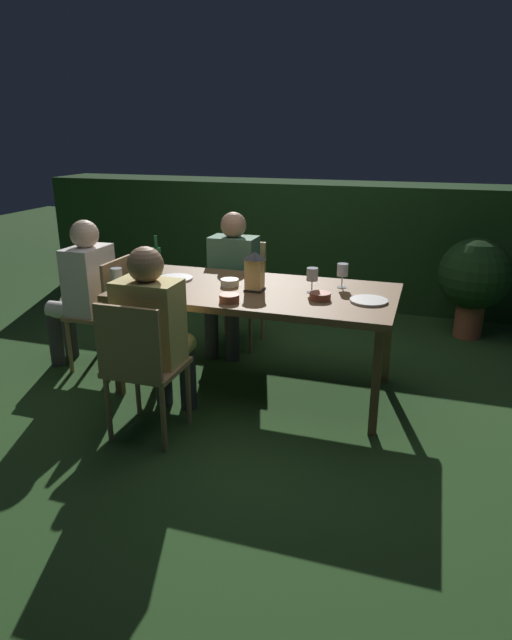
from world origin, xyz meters
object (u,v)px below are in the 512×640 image
(person_in_green, at_px, (231,276))
(plate_a, at_px, (175,278))
(person_in_mustard, at_px, (155,328))
(green_bottle_on_table, at_px, (157,260))
(chair_side_right_a, at_px, (240,288))
(potted_plant_by_hedge, at_px, (474,277))
(dining_table, at_px, (256,297))
(plate_b, at_px, (369,301))
(bowl_dip, at_px, (230,282))
(bowl_olives, at_px, (320,296))
(bowl_salad, at_px, (251,273))
(person_in_cream, at_px, (83,287))
(chair_side_left_a, at_px, (141,364))
(lantern_centerpiece, at_px, (255,269))
(wine_glass_a, at_px, (343,271))
(bowl_bread, at_px, (229,298))
(chair_head_near, at_px, (107,308))
(wine_glass_c, at_px, (117,276))
(wine_glass_b, at_px, (312,276))

(person_in_green, relative_size, plate_a, 4.52)
(person_in_mustard, xyz_separation_m, green_bottle_on_table, (-0.42, 0.84, 0.21))
(chair_side_right_a, bearing_deg, potted_plant_by_hedge, 20.67)
(dining_table, xyz_separation_m, plate_b, (0.77, -0.05, 0.06))
(dining_table, relative_size, bowl_dip, 14.85)
(bowl_olives, xyz_separation_m, bowl_salad, (-0.61, 0.44, -0.00))
(chair_side_right_a, bearing_deg, bowl_dip, -74.81)
(plate_a, height_order, bowl_dip, bowl_dip)
(green_bottle_on_table, bearing_deg, person_in_cream, -162.06)
(chair_side_left_a, height_order, bowl_salad, chair_side_left_a)
(lantern_centerpiece, relative_size, wine_glass_a, 1.57)
(bowl_salad, xyz_separation_m, bowl_dip, (-0.06, -0.31, 0.00))
(plate_a, distance_m, bowl_bread, 0.70)
(dining_table, distance_m, chair_head_near, 1.21)
(bowl_bread, height_order, bowl_salad, bowl_bread)
(potted_plant_by_hedge, bearing_deg, bowl_bread, -129.38)
(chair_side_left_a, xyz_separation_m, wine_glass_c, (-0.42, 0.49, 0.37))
(dining_table, xyz_separation_m, wine_glass_b, (0.38, 0.04, 0.17))
(wine_glass_a, xyz_separation_m, bowl_olives, (-0.08, -0.33, -0.09))
(wine_glass_c, bearing_deg, bowl_olives, 11.39)
(chair_side_left_a, relative_size, lantern_centerpiece, 3.28)
(bowl_bread, relative_size, bowl_salad, 1.09)
(dining_table, height_order, person_in_green, person_in_green)
(chair_head_near, xyz_separation_m, bowl_olives, (1.66, -0.10, 0.28))
(plate_b, bearing_deg, potted_plant_by_hedge, 65.99)
(bowl_salad, bearing_deg, bowl_dip, -100.02)
(bowl_olives, bearing_deg, wine_glass_a, 75.44)
(person_in_mustard, distance_m, plate_b, 1.35)
(bowl_olives, bearing_deg, wine_glass_c, -168.61)
(person_in_cream, bearing_deg, chair_head_near, -0.00)
(bowl_olives, xyz_separation_m, bowl_bread, (-0.54, -0.23, 0.00))
(lantern_centerpiece, bearing_deg, person_in_mustard, -124.13)
(person_in_cream, distance_m, chair_side_left_a, 1.30)
(bowl_olives, bearing_deg, bowl_dip, 169.01)
(green_bottle_on_table, bearing_deg, bowl_bread, -33.31)
(dining_table, relative_size, bowl_salad, 16.28)
(bowl_olives, height_order, bowl_bread, bowl_bread)
(bowl_olives, bearing_deg, green_bottle_on_table, 167.96)
(green_bottle_on_table, xyz_separation_m, wine_glass_b, (1.22, -0.14, 0.01))
(chair_side_left_a, xyz_separation_m, potted_plant_by_hedge, (1.92, 2.44, 0.07))
(dining_table, xyz_separation_m, potted_plant_by_hedge, (1.50, 1.58, -0.14))
(green_bottle_on_table, relative_size, bowl_bread, 2.29)
(person_in_green, xyz_separation_m, person_in_mustard, (0.00, -1.32, 0.00))
(wine_glass_b, height_order, bowl_salad, wine_glass_b)
(chair_side_right_a, height_order, wine_glass_a, wine_glass_a)
(person_in_green, bearing_deg, bowl_bread, -70.22)
(chair_head_near, distance_m, wine_glass_a, 1.80)
(plate_b, relative_size, bowl_olives, 1.77)
(person_in_green, distance_m, bowl_bread, 1.06)
(wine_glass_a, relative_size, wine_glass_c, 1.00)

